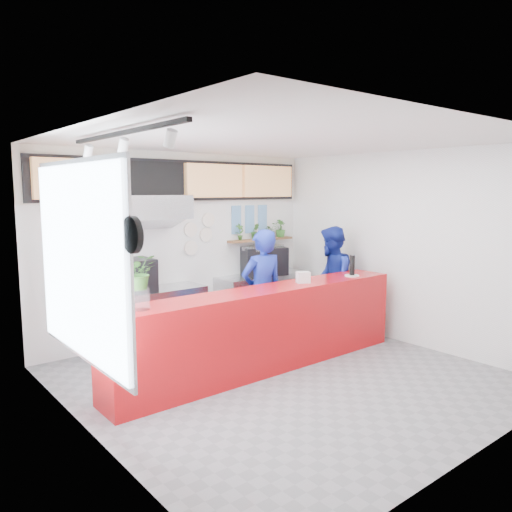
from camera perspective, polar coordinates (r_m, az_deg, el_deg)
floor at (r=6.63m, az=3.24°, el=-13.66°), size 5.00×5.00×0.00m
ceiling at (r=6.21m, az=3.45°, el=13.09°), size 5.00×5.00×0.00m
wall_back at (r=8.25m, az=-8.46°, el=1.23°), size 5.00×0.00×5.00m
wall_left at (r=4.94m, az=-18.63°, el=-3.35°), size 0.00×5.00×5.00m
wall_right at (r=8.13m, az=16.45°, el=0.90°), size 0.00×5.00×5.00m
service_counter at (r=6.74m, az=0.96°, el=-8.36°), size 4.50×0.60×1.10m
cream_band at (r=8.20m, az=-8.57°, el=8.88°), size 5.00×0.02×0.80m
prep_bench at (r=7.80m, az=-12.26°, el=-7.08°), size 1.80×0.60×0.90m
panini_oven at (r=7.57m, az=-13.84°, el=-2.19°), size 0.57×0.57×0.49m
extraction_hood at (r=7.51m, az=-12.45°, el=5.48°), size 1.20×0.70×0.35m
hood_lip at (r=7.52m, az=-12.41°, el=3.96°), size 1.20×0.69×0.31m
right_bench at (r=9.04m, az=0.89°, el=-4.89°), size 1.80×0.60×0.90m
espresso_machine at (r=8.91m, az=0.84°, el=-0.53°), size 0.90×0.78×0.49m
espresso_tray at (r=8.88m, az=0.84°, el=0.99°), size 0.85×0.74×0.07m
herb_shelf at (r=9.09m, az=0.58°, el=1.89°), size 1.40×0.18×0.04m
menu_board_far_left at (r=7.35m, az=-20.06°, el=8.28°), size 1.10×0.10×0.55m
menu_board_mid_left at (r=7.81m, az=-11.92°, el=8.51°), size 1.10×0.10×0.55m
menu_board_mid_right at (r=8.41m, az=-4.80°, el=8.57°), size 1.10×0.10×0.55m
menu_board_far_right at (r=9.11m, az=1.30°, el=8.51°), size 1.10×0.10×0.55m
soffit at (r=8.17m, az=-8.46°, el=8.54°), size 4.80×0.04×0.65m
window_pane at (r=5.20m, az=-19.58°, el=-0.63°), size 0.04×2.20×1.90m
window_frame at (r=5.20m, az=-19.37°, el=-0.61°), size 0.03×2.30×2.00m
wall_clock_rim at (r=4.06m, az=-13.95°, el=2.36°), size 0.05×0.30×0.30m
wall_clock_face at (r=4.07m, az=-13.56°, el=2.39°), size 0.02×0.26×0.26m
track_rail at (r=5.04m, az=-14.97°, el=13.45°), size 0.05×2.40×0.04m
dec_plate_a at (r=8.28m, az=-7.49°, el=3.00°), size 0.24×0.03×0.24m
dec_plate_b at (r=8.45m, az=-5.75°, el=2.44°), size 0.24×0.03×0.24m
dec_plate_c at (r=8.31m, az=-7.45°, el=0.94°), size 0.24×0.03×0.24m
dec_plate_d at (r=8.46m, az=-5.48°, el=4.15°), size 0.24×0.03×0.24m
photo_frame_a at (r=8.81m, az=-2.27°, el=4.96°), size 0.20×0.02×0.25m
photo_frame_b at (r=8.99m, az=-0.73°, el=5.02°), size 0.20×0.02×0.25m
photo_frame_c at (r=9.18m, az=0.74°, el=5.07°), size 0.20×0.02×0.25m
photo_frame_d at (r=8.82m, az=-2.26°, el=3.34°), size 0.20×0.02×0.25m
photo_frame_e at (r=9.00m, az=-0.73°, el=3.43°), size 0.20×0.02×0.25m
photo_frame_f at (r=9.19m, az=0.74°, el=3.52°), size 0.20×0.02×0.25m
staff_center at (r=7.23m, az=0.71°, el=-4.22°), size 0.72×0.52×1.84m
staff_right at (r=8.36m, az=8.55°, el=-2.83°), size 1.11×1.08×1.81m
herb_a at (r=8.77m, az=-1.85°, el=2.78°), size 0.16×0.11×0.29m
herb_b at (r=8.99m, az=-0.11°, el=2.86°), size 0.19×0.18×0.28m
herb_c at (r=9.22m, az=1.68°, el=2.96°), size 0.27×0.25×0.28m
herb_d at (r=9.38m, az=2.82°, el=3.18°), size 0.20×0.18×0.33m
glass_vase at (r=5.61m, az=-13.05°, el=-4.79°), size 0.24×0.24×0.24m
basil_vase at (r=5.55m, az=-13.14°, el=-1.80°), size 0.43×0.40×0.39m
napkin_holder at (r=7.05m, az=5.41°, el=-2.44°), size 0.21×0.16×0.16m
white_plate at (r=7.72m, az=10.90°, el=-2.21°), size 0.26×0.26×0.02m
pepper_mill at (r=7.69m, az=10.93°, el=-1.03°), size 0.10×0.10×0.31m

